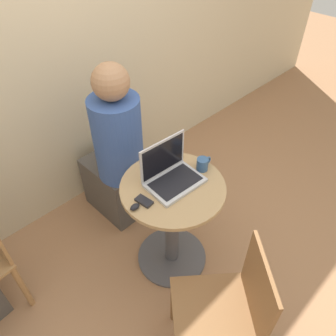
# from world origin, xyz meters

# --- Properties ---
(ground_plane) EXTENTS (12.00, 12.00, 0.00)m
(ground_plane) POSITION_xyz_m (0.00, 0.00, 0.00)
(ground_plane) COLOR #9E704C
(back_wall) EXTENTS (7.00, 0.05, 2.60)m
(back_wall) POSITION_xyz_m (0.00, 1.02, 1.30)
(back_wall) COLOR beige
(back_wall) RESTS_ON ground_plane
(round_table) EXTENTS (0.62, 0.62, 0.73)m
(round_table) POSITION_xyz_m (0.00, 0.00, 0.45)
(round_table) COLOR #4C4C51
(round_table) RESTS_ON ground_plane
(laptop) EXTENTS (0.33, 0.24, 0.25)m
(laptop) POSITION_xyz_m (0.02, 0.04, 0.78)
(laptop) COLOR #B7B7BC
(laptop) RESTS_ON round_table
(cell_phone) EXTENTS (0.06, 0.10, 0.02)m
(cell_phone) POSITION_xyz_m (-0.20, 0.02, 0.74)
(cell_phone) COLOR black
(cell_phone) RESTS_ON round_table
(computer_mouse) EXTENTS (0.06, 0.04, 0.03)m
(computer_mouse) POSITION_xyz_m (-0.27, 0.02, 0.74)
(computer_mouse) COLOR black
(computer_mouse) RESTS_ON round_table
(coffee_cup) EXTENTS (0.11, 0.07, 0.08)m
(coffee_cup) POSITION_xyz_m (0.23, -0.02, 0.77)
(coffee_cup) COLOR #335684
(coffee_cup) RESTS_ON round_table
(chair_empty) EXTENTS (0.56, 0.56, 0.85)m
(chair_empty) POSITION_xyz_m (-0.23, -0.61, 0.45)
(chair_empty) COLOR brown
(chair_empty) RESTS_ON ground_plane
(person_seated) EXTENTS (0.33, 0.51, 1.28)m
(person_seated) POSITION_xyz_m (0.03, 0.60, 0.55)
(person_seated) COLOR #4C4742
(person_seated) RESTS_ON ground_plane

